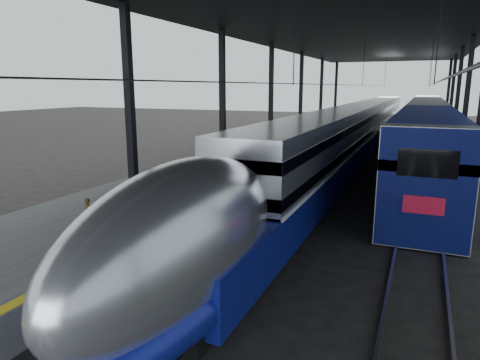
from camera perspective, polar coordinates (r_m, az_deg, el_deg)
The scene contains 8 objects.
ground at distance 14.34m, azimuth -7.05°, elevation -9.84°, with size 160.00×160.00×0.00m, color black.
platform at distance 33.43m, azimuth 4.98°, elevation 3.89°, with size 6.00×80.00×1.00m, color #4C4C4F.
yellow_strip at distance 32.60m, azimuth 9.69°, elevation 4.45°, with size 0.30×80.00×0.01m, color gold.
rails at distance 31.96m, azimuth 18.73°, elevation 2.13°, with size 6.52×80.00×0.16m.
canopy at distance 32.02m, azimuth 15.02°, elevation 18.63°, with size 18.00×75.00×9.47m.
tgv_train at distance 35.91m, azimuth 15.46°, elevation 6.26°, with size 2.76×65.20×3.96m.
second_train at distance 42.04m, azimuth 23.53°, elevation 6.85°, with size 3.01×56.05×4.15m.
child at distance 14.26m, azimuth -19.55°, elevation -4.23°, with size 0.36×0.24×0.99m, color #453317.
Camera 1 is at (6.76, -11.43, 5.39)m, focal length 32.00 mm.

